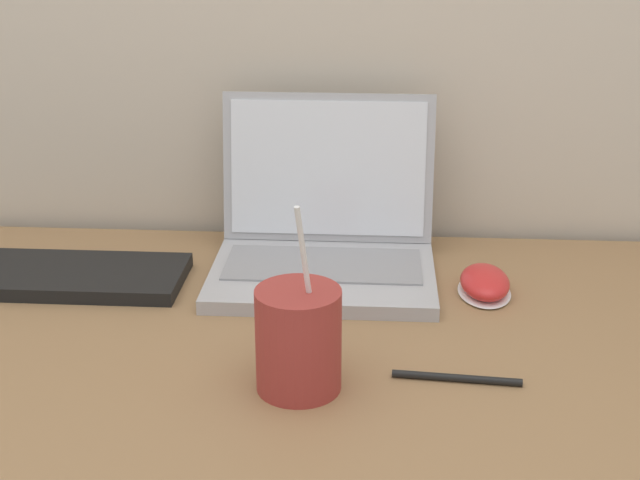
# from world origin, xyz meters

# --- Properties ---
(laptop) EXTENTS (0.32, 0.27, 0.24)m
(laptop) POSITION_xyz_m (0.05, 0.57, 0.76)
(laptop) COLOR #ADADB2
(laptop) RESTS_ON desk
(drink_cup) EXTENTS (0.10, 0.10, 0.23)m
(drink_cup) POSITION_xyz_m (0.05, 0.23, 0.77)
(drink_cup) COLOR #9E332D
(drink_cup) RESTS_ON desk
(computer_mouse) EXTENTS (0.07, 0.11, 0.03)m
(computer_mouse) POSITION_xyz_m (0.28, 0.50, 0.72)
(computer_mouse) COLOR white
(computer_mouse) RESTS_ON desk
(external_keyboard) EXTENTS (0.44, 0.15, 0.02)m
(external_keyboard) POSITION_xyz_m (-0.36, 0.50, 0.72)
(external_keyboard) COLOR black
(external_keyboard) RESTS_ON desk
(pen) EXTENTS (0.15, 0.02, 0.01)m
(pen) POSITION_xyz_m (0.23, 0.26, 0.71)
(pen) COLOR black
(pen) RESTS_ON desk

